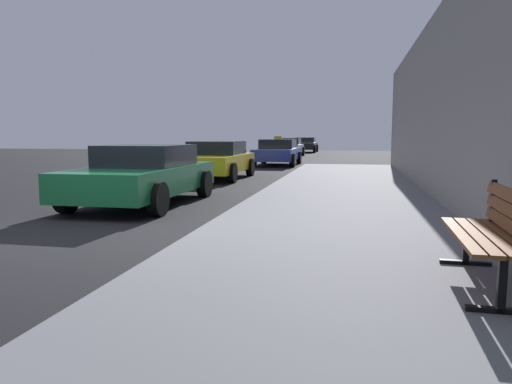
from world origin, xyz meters
TOP-DOWN VIEW (x-y plane):
  - ground_plane at (0.00, 0.00)m, footprint 80.00×80.00m
  - sidewalk at (4.00, 0.00)m, footprint 4.00×32.00m
  - bench at (5.39, -1.71)m, footprint 0.56×1.65m
  - car_green at (-0.24, 3.38)m, footprint 2.07×4.40m
  - car_yellow at (-0.41, 9.50)m, footprint 2.06×4.22m
  - car_blue at (0.52, 17.12)m, footprint 2.06×4.18m
  - car_silver at (-0.25, 26.89)m, footprint 2.04×4.06m
  - car_black at (0.15, 35.34)m, footprint 1.99×4.32m

SIDE VIEW (x-z plane):
  - ground_plane at x=0.00m, z-range 0.00..0.00m
  - sidewalk at x=4.00m, z-range 0.00..0.15m
  - car_silver at x=-0.25m, z-range 0.01..1.28m
  - car_black at x=0.15m, z-range 0.01..1.28m
  - car_yellow at x=-0.41m, z-range 0.01..1.28m
  - car_blue at x=0.52m, z-range -0.07..1.36m
  - car_green at x=-0.24m, z-range 0.01..1.28m
  - bench at x=5.39m, z-range 0.22..1.11m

